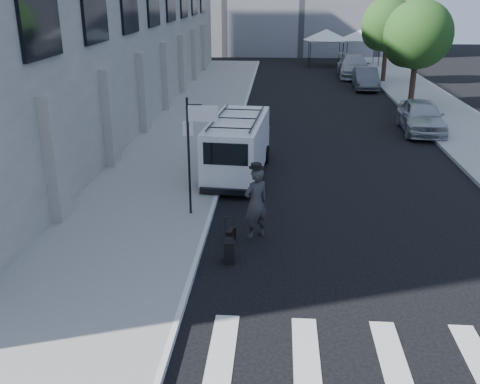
% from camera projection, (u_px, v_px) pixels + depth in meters
% --- Properties ---
extents(ground, '(120.00, 120.00, 0.00)m').
position_uv_depth(ground, '(276.00, 273.00, 13.00)').
color(ground, black).
rests_on(ground, ground).
extents(sidewalk_left, '(4.50, 48.00, 0.15)m').
position_uv_depth(sidewalk_left, '(198.00, 119.00, 28.18)').
color(sidewalk_left, gray).
rests_on(sidewalk_left, ground).
extents(sidewalk_right, '(4.00, 56.00, 0.15)m').
position_uv_depth(sidewalk_right, '(434.00, 107.00, 31.01)').
color(sidewalk_right, gray).
rests_on(sidewalk_right, ground).
extents(sign_pole, '(1.03, 0.07, 3.50)m').
position_uv_depth(sign_pole, '(196.00, 132.00, 15.20)').
color(sign_pole, black).
rests_on(sign_pole, sidewalk_left).
extents(tree_near, '(3.80, 3.83, 6.03)m').
position_uv_depth(tree_near, '(415.00, 37.00, 29.87)').
color(tree_near, black).
rests_on(tree_near, ground).
extents(tree_far, '(3.80, 3.83, 6.03)m').
position_uv_depth(tree_far, '(386.00, 27.00, 38.26)').
color(tree_far, black).
rests_on(tree_far, ground).
extents(tent_left, '(4.00, 4.00, 3.20)m').
position_uv_depth(tent_left, '(326.00, 35.00, 47.19)').
color(tent_left, black).
rests_on(tent_left, ground).
extents(tent_right, '(4.00, 4.00, 3.20)m').
position_uv_depth(tent_right, '(362.00, 35.00, 47.44)').
color(tent_right, black).
rests_on(tent_right, ground).
extents(businessman, '(0.88, 0.83, 2.03)m').
position_uv_depth(businessman, '(256.00, 203.00, 14.54)').
color(businessman, '#333235').
rests_on(businessman, ground).
extents(briefcase, '(0.24, 0.46, 0.34)m').
position_uv_depth(briefcase, '(231.00, 235.00, 14.61)').
color(briefcase, black).
rests_on(briefcase, ground).
extents(suitcase, '(0.29, 0.43, 1.14)m').
position_uv_depth(suitcase, '(229.00, 251.00, 13.45)').
color(suitcase, black).
rests_on(suitcase, ground).
extents(cargo_van, '(2.29, 5.67, 2.11)m').
position_uv_depth(cargo_van, '(238.00, 145.00, 19.62)').
color(cargo_van, white).
rests_on(cargo_van, ground).
extents(parked_car_a, '(2.08, 4.67, 1.56)m').
position_uv_depth(parked_car_a, '(421.00, 116.00, 25.58)').
color(parked_car_a, '#A6ABAF').
rests_on(parked_car_a, ground).
extents(parked_car_b, '(1.69, 4.41, 1.44)m').
position_uv_depth(parked_car_b, '(366.00, 78.00, 36.83)').
color(parked_car_b, '#4F5056').
rests_on(parked_car_b, ground).
extents(parked_car_c, '(2.54, 5.81, 1.66)m').
position_uv_depth(parked_car_c, '(354.00, 66.00, 41.88)').
color(parked_car_c, '#A4A5AC').
rests_on(parked_car_c, ground).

